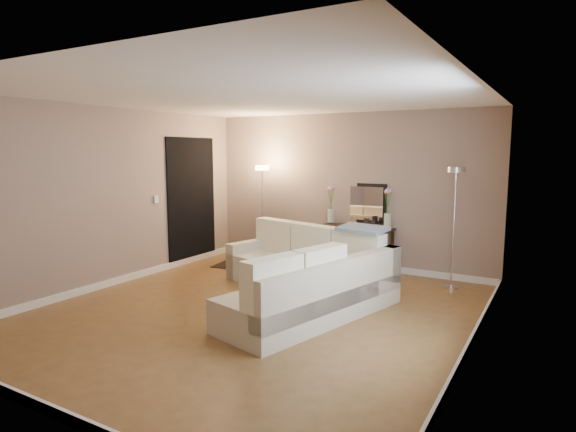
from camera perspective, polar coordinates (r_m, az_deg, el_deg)
The scene contains 23 objects.
floor at distance 6.07m, azimuth -3.86°, elevation -11.29°, with size 5.00×5.50×0.01m, color brown.
ceiling at distance 5.77m, azimuth -4.10°, elevation 14.02°, with size 5.00×5.50×0.01m, color white.
wall_back at distance 8.20m, azimuth 6.88°, elevation 2.98°, with size 5.00×0.02×2.60m, color gray.
wall_front at distance 3.84m, azimuth -27.70°, elevation -3.22°, with size 5.00×0.02×2.60m, color gray.
wall_left at distance 7.47m, azimuth -20.17°, elevation 2.10°, with size 0.02×5.50×2.60m, color gray.
wall_right at distance 4.85m, azimuth 21.43°, elevation -0.75°, with size 0.02×5.50×2.60m, color gray.
baseboard_back at distance 8.37m, azimuth 6.67°, elevation -5.59°, with size 5.00×0.03×0.10m, color white.
baseboard_front at distance 4.25m, azimuth -26.28°, elevation -19.97°, with size 5.00×0.03×0.10m, color white.
baseboard_left at distance 7.66m, azimuth -19.62°, elevation -7.25°, with size 0.03×5.50×0.10m, color white.
baseboard_right at distance 5.18m, azimuth 20.45°, elevation -14.54°, with size 0.03×5.50×0.10m, color white.
doorway at distance 8.65m, azimuth -11.32°, elevation 1.80°, with size 0.02×1.20×2.20m, color black.
switch_plate at distance 8.02m, azimuth -15.35°, elevation 1.94°, with size 0.02×0.08×0.12m, color white.
sectional_sofa at distance 6.41m, azimuth 2.06°, elevation -7.07°, with size 2.70×3.02×0.90m.
throw_blanket at distance 6.48m, azimuth 8.81°, elevation -1.51°, with size 0.65×0.37×0.05m, color gray.
console_table at distance 8.10m, azimuth 7.75°, elevation -3.41°, with size 1.22×0.39×0.74m.
leaning_mirror at distance 8.10m, azimuth 8.81°, elevation 1.52°, with size 0.85×0.09×0.67m.
table_decor at distance 7.98m, azimuth 8.18°, elevation -0.82°, with size 0.51×0.12×0.12m.
flower_vase_left at distance 8.20m, azimuth 5.11°, elevation 1.14°, with size 0.14×0.12×0.63m.
flower_vase_right at distance 7.78m, azimuth 11.74°, elevation 0.65°, with size 0.14×0.12×0.63m.
floor_lamp_lit at distance 8.49m, azimuth -3.06°, elevation 2.56°, with size 0.28×0.28×1.71m.
floor_lamp_unlit at distance 7.19m, azimuth 19.17°, elevation 1.42°, with size 0.31×0.31×1.75m.
charcoal_rug at distance 8.43m, azimuth -4.49°, elevation -5.77°, with size 1.12×0.84×0.01m, color black.
black_bag at distance 8.38m, azimuth -5.89°, elevation -4.65°, with size 0.32×0.22×0.20m, color black.
Camera 1 is at (3.21, -4.75, 1.97)m, focal length 30.00 mm.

